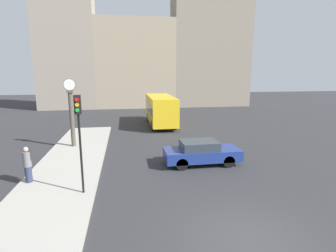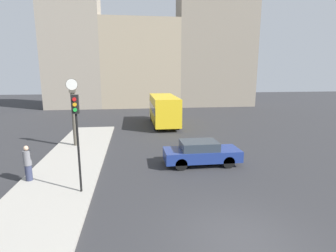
{
  "view_description": "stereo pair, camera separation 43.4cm",
  "coord_description": "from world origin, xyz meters",
  "px_view_note": "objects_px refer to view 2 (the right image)",
  "views": [
    {
      "loc": [
        -3.61,
        -6.81,
        5.12
      ],
      "look_at": [
        -1.21,
        7.69,
        2.13
      ],
      "focal_mm": 28.0,
      "sensor_mm": 36.0,
      "label": 1
    },
    {
      "loc": [
        -3.18,
        -6.88,
        5.12
      ],
      "look_at": [
        -1.21,
        7.69,
        2.13
      ],
      "focal_mm": 28.0,
      "sensor_mm": 36.0,
      "label": 2
    }
  ],
  "objects_px": {
    "traffic_light_near": "(77,124)",
    "pedestrian_grey_jacket": "(28,163)",
    "bus_distant": "(164,109)",
    "street_clock": "(74,113)",
    "sedan_car": "(201,153)"
  },
  "relations": [
    {
      "from": "bus_distant",
      "to": "traffic_light_near",
      "type": "relative_size",
      "value": 1.77
    },
    {
      "from": "bus_distant",
      "to": "street_clock",
      "type": "xyz_separation_m",
      "value": [
        -7.05,
        -7.04,
        0.8
      ]
    },
    {
      "from": "bus_distant",
      "to": "pedestrian_grey_jacket",
      "type": "height_order",
      "value": "bus_distant"
    },
    {
      "from": "sedan_car",
      "to": "bus_distant",
      "type": "xyz_separation_m",
      "value": [
        -0.72,
        11.67,
        0.94
      ]
    },
    {
      "from": "bus_distant",
      "to": "pedestrian_grey_jacket",
      "type": "xyz_separation_m",
      "value": [
        -7.96,
        -13.09,
        -0.66
      ]
    },
    {
      "from": "sedan_car",
      "to": "pedestrian_grey_jacket",
      "type": "xyz_separation_m",
      "value": [
        -8.69,
        -1.41,
        0.28
      ]
    },
    {
      "from": "sedan_car",
      "to": "traffic_light_near",
      "type": "xyz_separation_m",
      "value": [
        -6.04,
        -2.96,
        2.37
      ]
    },
    {
      "from": "bus_distant",
      "to": "traffic_light_near",
      "type": "xyz_separation_m",
      "value": [
        -5.31,
        -14.63,
        1.44
      ]
    },
    {
      "from": "traffic_light_near",
      "to": "pedestrian_grey_jacket",
      "type": "relative_size",
      "value": 2.44
    },
    {
      "from": "sedan_car",
      "to": "bus_distant",
      "type": "distance_m",
      "value": 11.73
    },
    {
      "from": "bus_distant",
      "to": "street_clock",
      "type": "height_order",
      "value": "street_clock"
    },
    {
      "from": "sedan_car",
      "to": "traffic_light_near",
      "type": "distance_m",
      "value": 7.13
    },
    {
      "from": "pedestrian_grey_jacket",
      "to": "sedan_car",
      "type": "bearing_deg",
      "value": 9.22
    },
    {
      "from": "traffic_light_near",
      "to": "pedestrian_grey_jacket",
      "type": "distance_m",
      "value": 3.71
    },
    {
      "from": "street_clock",
      "to": "bus_distant",
      "type": "bearing_deg",
      "value": 44.97
    }
  ]
}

